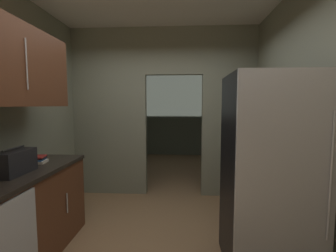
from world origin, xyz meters
The scene contains 7 objects.
kitchen_partition centered at (-0.05, 1.72, 1.53)m, with size 3.10×0.12×2.83m.
adjoining_room_shell centered at (0.00, 3.89, 1.42)m, with size 3.10×3.34×2.83m.
refrigerator centered at (1.14, -0.08, 0.91)m, with size 0.77×0.75×1.83m.
lower_cabinet_run centered at (-1.23, -0.24, 0.46)m, with size 0.64×1.65×0.92m.
upper_cabinet_counterside centered at (-1.23, -0.24, 1.91)m, with size 0.36×1.49×0.75m.
boombox centered at (-1.20, -0.26, 1.03)m, with size 0.20×0.39×0.25m.
book_stack centered at (-1.23, 0.16, 0.95)m, with size 0.16×0.18×0.08m.
Camera 1 is at (0.33, -2.26, 1.54)m, focal length 24.89 mm.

